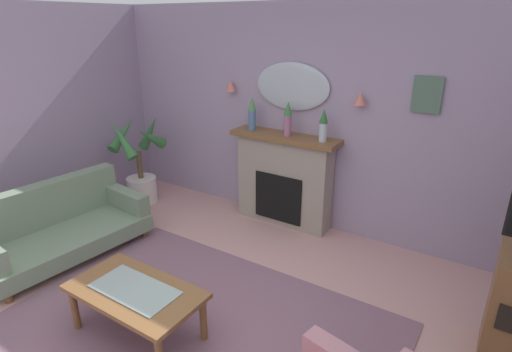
# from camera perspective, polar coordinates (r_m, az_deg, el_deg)

# --- Properties ---
(wall_back) EXTENTS (6.92, 0.10, 2.65)m
(wall_back) POSITION_cam_1_polar(r_m,az_deg,el_deg) (4.89, 9.06, 7.58)
(wall_back) COLOR #9E8CA8
(wall_back) RESTS_ON ground
(patterned_rug) EXTENTS (3.20, 2.40, 0.01)m
(patterned_rug) POSITION_cam_1_polar(r_m,az_deg,el_deg) (3.64, -9.51, -21.26)
(patterned_rug) COLOR #7F5B6B
(patterned_rug) RESTS_ON ground
(fireplace) EXTENTS (1.36, 0.36, 1.16)m
(fireplace) POSITION_cam_1_polar(r_m,az_deg,el_deg) (5.08, 3.89, -0.62)
(fireplace) COLOR gray
(fireplace) RESTS_ON ground
(mantel_vase_right) EXTENTS (0.10, 0.10, 0.41)m
(mantel_vase_right) POSITION_cam_1_polar(r_m,az_deg,el_deg) (5.05, -0.56, 8.77)
(mantel_vase_right) COLOR #4C7093
(mantel_vase_right) RESTS_ON fireplace
(mantel_vase_centre) EXTENTS (0.10, 0.10, 0.41)m
(mantel_vase_centre) POSITION_cam_1_polar(r_m,az_deg,el_deg) (4.79, 4.49, 8.13)
(mantel_vase_centre) COLOR #9E6084
(mantel_vase_centre) RESTS_ON fireplace
(mantel_vase_left) EXTENTS (0.10, 0.10, 0.37)m
(mantel_vase_left) POSITION_cam_1_polar(r_m,az_deg,el_deg) (4.61, 9.43, 7.16)
(mantel_vase_left) COLOR silver
(mantel_vase_left) RESTS_ON fireplace
(wall_mirror) EXTENTS (0.96, 0.06, 0.56)m
(wall_mirror) POSITION_cam_1_polar(r_m,az_deg,el_deg) (4.90, 5.05, 12.38)
(wall_mirror) COLOR #B2BCC6
(wall_sconce_left) EXTENTS (0.14, 0.14, 0.14)m
(wall_sconce_left) POSITION_cam_1_polar(r_m,az_deg,el_deg) (5.32, -3.53, 12.54)
(wall_sconce_left) COLOR #D17066
(wall_sconce_right) EXTENTS (0.14, 0.14, 0.14)m
(wall_sconce_right) POSITION_cam_1_polar(r_m,az_deg,el_deg) (4.53, 14.39, 10.48)
(wall_sconce_right) COLOR #D17066
(framed_picture) EXTENTS (0.28, 0.03, 0.36)m
(framed_picture) POSITION_cam_1_polar(r_m,az_deg,el_deg) (4.42, 22.84, 10.44)
(framed_picture) COLOR #4C6B56
(coffee_table) EXTENTS (1.10, 0.60, 0.45)m
(coffee_table) POSITION_cam_1_polar(r_m,az_deg,el_deg) (3.52, -16.53, -15.73)
(coffee_table) COLOR brown
(coffee_table) RESTS_ON ground
(floral_couch) EXTENTS (1.01, 1.78, 0.76)m
(floral_couch) POSITION_cam_1_polar(r_m,az_deg,el_deg) (5.00, -25.84, -6.31)
(floral_couch) COLOR gray
(floral_couch) RESTS_ON ground
(potted_plant_tall_palm) EXTENTS (0.71, 0.67, 1.25)m
(potted_plant_tall_palm) POSITION_cam_1_polar(r_m,az_deg,el_deg) (5.90, -15.99, 1.57)
(potted_plant_tall_palm) COLOR silver
(potted_plant_tall_palm) RESTS_ON ground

